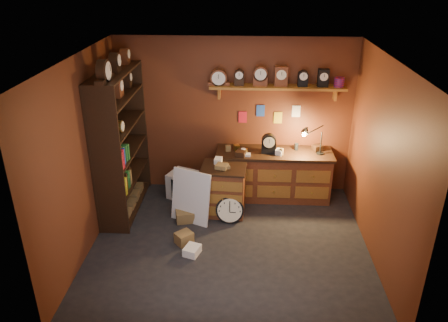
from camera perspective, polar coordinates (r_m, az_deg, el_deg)
floor at (r=6.52m, az=0.70°, el=-10.79°), size 4.00×4.00×0.00m
room_shell at (r=5.79m, az=1.28°, el=3.81°), size 4.02×3.62×2.71m
shelving_unit at (r=7.06m, az=-13.61°, el=2.98°), size 0.47×1.60×2.58m
workbench at (r=7.56m, az=6.49°, el=-1.44°), size 1.96×0.66×1.36m
low_cabinet at (r=7.07m, az=-0.04°, el=-3.55°), size 0.75×0.64×0.90m
big_round_clock at (r=6.91m, az=0.76°, el=-6.41°), size 0.44×0.15×0.44m
white_panel at (r=7.08m, az=-4.27°, el=-7.69°), size 0.67×0.43×0.87m
mini_fridge at (r=7.66m, az=-5.42°, el=-3.09°), size 0.57×0.59×0.45m
floor_box_a at (r=7.03m, az=-5.11°, el=-7.16°), size 0.33×0.30×0.17m
floor_box_b at (r=6.31m, az=-4.19°, el=-11.57°), size 0.26×0.29×0.12m
floor_box_c at (r=6.52m, az=-5.24°, el=-9.98°), size 0.30×0.30×0.18m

